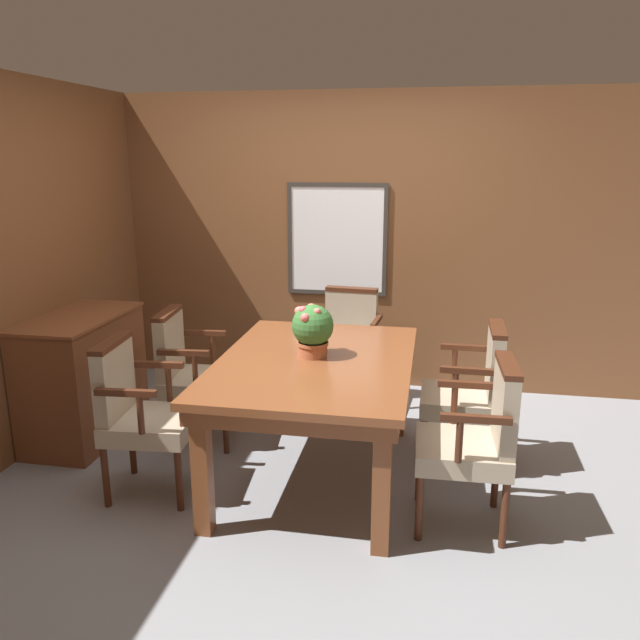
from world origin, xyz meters
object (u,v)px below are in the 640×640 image
chair_right_far (472,388)px  sideboard_cabinet (83,377)px  chair_right_near (477,436)px  chair_left_far (190,369)px  potted_plant (313,329)px  chair_left_near (138,409)px  chair_head_far (347,342)px  dining_table (315,374)px

chair_right_far → sideboard_cabinet: 2.65m
chair_right_near → chair_left_far: same height
potted_plant → chair_left_near: bearing=-157.2°
chair_left_near → chair_left_far: bearing=-7.2°
chair_right_near → chair_head_far: (-0.90, 1.56, 0.00)m
chair_right_near → chair_left_near: size_ratio=1.00×
chair_right_far → chair_head_far: (-0.91, 0.86, 0.00)m
chair_left_far → chair_left_near: (-0.03, -0.71, 0.00)m
chair_left_far → dining_table: bearing=-116.4°
chair_right_far → chair_right_near: bearing=-0.0°
chair_right_near → chair_head_far: same height
chair_right_near → chair_left_near: (-1.91, 0.01, 0.00)m
chair_left_near → sideboard_cabinet: bearing=44.1°
sideboard_cabinet → chair_right_far: bearing=1.2°
potted_plant → sideboard_cabinet: size_ratio=0.33×
chair_right_near → sideboard_cabinet: bearing=-105.2°
dining_table → potted_plant: potted_plant is taller
chair_right_near → chair_head_far: size_ratio=1.00×
chair_left_near → chair_head_far: size_ratio=1.00×
chair_left_near → chair_head_far: same height
chair_right_near → chair_left_near: same height
dining_table → chair_left_near: 1.05m
chair_left_near → chair_right_far: bearing=-75.1°
chair_right_far → chair_left_far: bearing=-89.9°
chair_left_far → chair_left_near: size_ratio=1.00×
chair_head_far → chair_left_near: bearing=-118.2°
chair_right_near → potted_plant: bearing=-114.6°
chair_right_far → potted_plant: potted_plant is taller
chair_left_far → chair_right_far: 1.89m
potted_plant → sideboard_cabinet: bearing=172.0°
chair_right_far → sideboard_cabinet: chair_right_far is taller
dining_table → chair_left_near: size_ratio=1.73×
chair_head_far → chair_right_near: bearing=-55.0°
dining_table → chair_left_near: bearing=-160.2°
chair_head_far → potted_plant: bearing=-87.8°
chair_right_near → chair_right_far: same height
chair_left_far → sideboard_cabinet: size_ratio=0.97×
chair_right_near → chair_left_far: size_ratio=1.00×
chair_right_far → chair_head_far: 1.25m
chair_left_far → sideboard_cabinet: bearing=90.1°
dining_table → sideboard_cabinet: 1.75m
dining_table → chair_right_far: 1.01m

